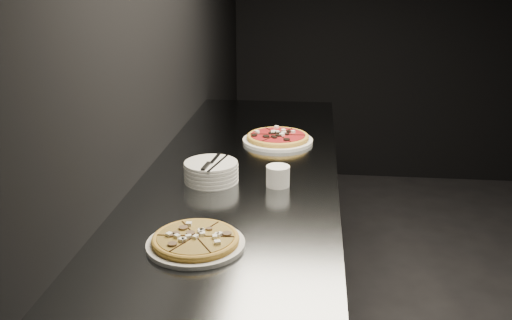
# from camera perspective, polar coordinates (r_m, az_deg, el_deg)

# --- Properties ---
(wall_left) EXTENTS (0.02, 5.00, 2.80)m
(wall_left) POSITION_cam_1_polar(r_m,az_deg,el_deg) (2.16, -11.59, 11.12)
(wall_left) COLOR black
(wall_left) RESTS_ON floor
(counter) EXTENTS (0.74, 2.44, 0.92)m
(counter) POSITION_cam_1_polar(r_m,az_deg,el_deg) (2.40, -1.43, -11.63)
(counter) COLOR slate
(counter) RESTS_ON floor
(pizza_mushroom) EXTENTS (0.28, 0.28, 0.03)m
(pizza_mushroom) POSITION_cam_1_polar(r_m,az_deg,el_deg) (1.65, -6.06, -8.03)
(pizza_mushroom) COLOR white
(pizza_mushroom) RESTS_ON counter
(pizza_tomato) EXTENTS (0.32, 0.32, 0.04)m
(pizza_tomato) POSITION_cam_1_polar(r_m,az_deg,el_deg) (2.57, 2.19, 2.21)
(pizza_tomato) COLOR white
(pizza_tomato) RESTS_ON counter
(plate_stack) EXTENTS (0.20, 0.20, 0.07)m
(plate_stack) POSITION_cam_1_polar(r_m,az_deg,el_deg) (2.11, -4.51, -1.16)
(plate_stack) COLOR white
(plate_stack) RESTS_ON counter
(cutlery) EXTENTS (0.09, 0.21, 0.01)m
(cutlery) POSITION_cam_1_polar(r_m,az_deg,el_deg) (2.08, -4.40, -0.29)
(cutlery) COLOR silver
(cutlery) RESTS_ON plate_stack
(ramekin) EXTENTS (0.09, 0.09, 0.07)m
(ramekin) POSITION_cam_1_polar(r_m,az_deg,el_deg) (2.06, 2.21, -1.55)
(ramekin) COLOR white
(ramekin) RESTS_ON counter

